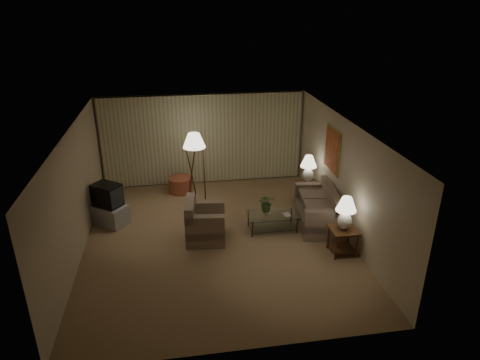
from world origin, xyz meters
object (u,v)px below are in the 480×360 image
at_px(coffee_table, 272,219).
at_px(floor_lamp, 195,165).
at_px(tv_cabinet, 110,214).
at_px(crt_tv, 107,195).
at_px(table_lamp_near, 346,210).
at_px(side_table_near, 343,236).
at_px(ottoman, 180,185).
at_px(sofa, 316,210).
at_px(vase, 267,212).
at_px(side_table_far, 307,188).
at_px(table_lamp_far, 308,167).
at_px(armchair, 206,224).

bearing_deg(coffee_table, floor_lamp, 129.14).
bearing_deg(tv_cabinet, crt_tv, 0.00).
xyz_separation_m(table_lamp_near, crt_tv, (-5.20, 2.21, -0.27)).
xyz_separation_m(side_table_near, floor_lamp, (-2.98, 3.34, 0.57)).
distance_m(coffee_table, ottoman, 3.34).
bearing_deg(crt_tv, table_lamp_near, 14.75).
xyz_separation_m(sofa, vase, (-1.28, -0.10, 0.11)).
height_order(table_lamp_near, vase, table_lamp_near).
xyz_separation_m(floor_lamp, ottoman, (-0.43, 0.48, -0.77)).
distance_m(crt_tv, ottoman, 2.48).
relative_size(sofa, coffee_table, 1.59).
relative_size(coffee_table, floor_lamp, 0.65).
distance_m(side_table_far, vase, 1.97).
relative_size(table_lamp_near, table_lamp_far, 1.01).
distance_m(side_table_near, ottoman, 5.12).
distance_m(armchair, floor_lamp, 2.35).
xyz_separation_m(coffee_table, floor_lamp, (-1.70, 2.09, 0.71)).
bearing_deg(sofa, vase, -77.67).
bearing_deg(crt_tv, tv_cabinet, 0.00).
height_order(armchair, table_lamp_near, table_lamp_near).
relative_size(armchair, vase, 7.24).
distance_m(armchair, vase, 1.49).
bearing_deg(table_lamp_far, vase, -136.63).
relative_size(table_lamp_near, crt_tv, 0.95).
bearing_deg(table_lamp_far, floor_lamp, 166.07).
bearing_deg(table_lamp_far, sofa, -96.84).
bearing_deg(coffee_table, side_table_near, -44.34).
bearing_deg(vase, side_table_near, -41.18).
relative_size(floor_lamp, ottoman, 2.83).
distance_m(table_lamp_far, tv_cabinet, 5.28).
height_order(table_lamp_far, crt_tv, table_lamp_far).
bearing_deg(tv_cabinet, ottoman, 79.73).
height_order(table_lamp_near, tv_cabinet, table_lamp_near).
relative_size(side_table_near, tv_cabinet, 0.59).
distance_m(tv_cabinet, floor_lamp, 2.60).
bearing_deg(coffee_table, sofa, 5.06).
bearing_deg(armchair, tv_cabinet, 70.68).
height_order(coffee_table, floor_lamp, floor_lamp).
bearing_deg(vase, coffee_table, 0.00).
bearing_deg(sofa, tv_cabinet, -91.77).
xyz_separation_m(armchair, floor_lamp, (-0.08, 2.27, 0.60)).
bearing_deg(floor_lamp, sofa, -35.11).
xyz_separation_m(side_table_near, table_lamp_far, (-0.00, 2.60, 0.63)).
bearing_deg(vase, table_lamp_far, 43.37).
bearing_deg(armchair, table_lamp_far, -55.26).
bearing_deg(table_lamp_near, floor_lamp, 131.74).
height_order(side_table_near, tv_cabinet, side_table_near).
height_order(side_table_near, coffee_table, side_table_near).
bearing_deg(side_table_far, armchair, -152.24).
distance_m(side_table_far, crt_tv, 5.23).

